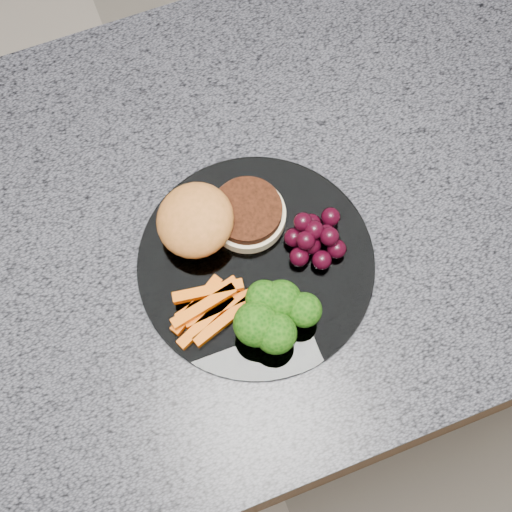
# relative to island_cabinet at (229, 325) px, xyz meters

# --- Properties ---
(island_cabinet) EXTENTS (1.20, 0.60, 0.86)m
(island_cabinet) POSITION_rel_island_cabinet_xyz_m (0.00, 0.00, 0.00)
(island_cabinet) COLOR #50301B
(island_cabinet) RESTS_ON ground
(countertop) EXTENTS (1.20, 0.60, 0.04)m
(countertop) POSITION_rel_island_cabinet_xyz_m (0.00, 0.00, 0.45)
(countertop) COLOR #4A4B54
(countertop) RESTS_ON island_cabinet
(plate) EXTENTS (0.26, 0.26, 0.01)m
(plate) POSITION_rel_island_cabinet_xyz_m (0.02, -0.07, 0.47)
(plate) COLOR white
(plate) RESTS_ON countertop
(burger) EXTENTS (0.16, 0.11, 0.05)m
(burger) POSITION_rel_island_cabinet_xyz_m (-0.00, -0.01, 0.50)
(burger) COLOR beige
(burger) RESTS_ON plate
(carrot_sticks) EXTENTS (0.09, 0.07, 0.02)m
(carrot_sticks) POSITION_rel_island_cabinet_xyz_m (-0.04, -0.10, 0.48)
(carrot_sticks) COLOR #EE5F03
(carrot_sticks) RESTS_ON plate
(broccoli) EXTENTS (0.09, 0.08, 0.06)m
(broccoli) POSITION_rel_island_cabinet_xyz_m (0.01, -0.14, 0.51)
(broccoli) COLOR #597D2D
(broccoli) RESTS_ON plate
(grape_bunch) EXTENTS (0.07, 0.07, 0.04)m
(grape_bunch) POSITION_rel_island_cabinet_xyz_m (0.09, -0.07, 0.49)
(grape_bunch) COLOR black
(grape_bunch) RESTS_ON plate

